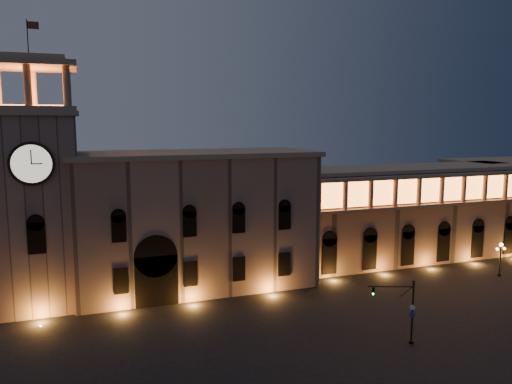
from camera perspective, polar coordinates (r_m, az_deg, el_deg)
ground at (r=48.34m, az=1.69°, el=-18.16°), size 160.00×160.00×0.00m
government_building at (r=65.06m, az=-7.02°, el=-3.17°), size 30.80×12.80×17.60m
clock_tower at (r=62.20m, az=-23.69°, el=-0.82°), size 9.80×9.80×32.40m
colonnade_wing at (r=81.35m, az=16.80°, el=-2.23°), size 40.60×11.50×14.50m
secondary_building at (r=103.00m, az=26.51°, el=-0.83°), size 20.00×12.00×14.00m
traffic_light at (r=51.35m, az=16.59°, el=-12.84°), size 4.36×1.86×6.34m
street_lamp_near at (r=77.54m, az=26.15°, el=-6.62°), size 1.64×0.48×4.75m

